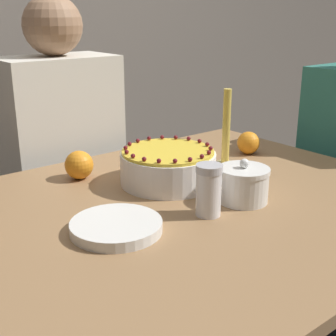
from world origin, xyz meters
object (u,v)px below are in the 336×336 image
sugar_shaker (209,190)px  person_man_blue_shirt (65,194)px  candle (226,137)px  cake (168,167)px  sugar_bowl (243,184)px

sugar_shaker → person_man_blue_shirt: (0.01, 0.78, -0.26)m
candle → cake: bearing=178.8°
candle → sugar_shaker: bearing=-141.6°
sugar_bowl → cake: bearing=106.6°
cake → sugar_bowl: bearing=-73.4°
sugar_shaker → candle: size_ratio=0.51×
cake → sugar_shaker: bearing=-105.0°
cake → sugar_bowl: 0.23m
sugar_shaker → sugar_bowl: bearing=3.0°
candle → person_man_blue_shirt: 0.68m
sugar_bowl → sugar_shaker: size_ratio=1.04×
sugar_bowl → person_man_blue_shirt: person_man_blue_shirt is taller
cake → person_man_blue_shirt: size_ratio=0.21×
cake → candle: 0.23m
sugar_bowl → person_man_blue_shirt: bearing=98.6°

